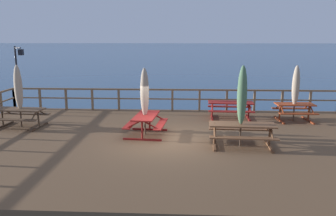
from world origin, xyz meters
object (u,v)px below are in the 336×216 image
picnic_table_back_right (20,114)px  patio_umbrella_tall_back_right (18,88)px  patio_umbrella_short_front (296,86)px  picnic_table_back_left (146,121)px  picnic_table_mid_centre (231,106)px  patio_umbrella_tall_mid_right (145,93)px  patio_umbrella_short_mid (242,96)px  picnic_table_mid_right (294,109)px  lamp_post_hooked (19,69)px  picnic_table_mid_left (242,130)px

picnic_table_back_right → patio_umbrella_tall_back_right: (0.02, 0.03, 1.06)m
picnic_table_back_right → patio_umbrella_short_front: patio_umbrella_short_front is taller
picnic_table_back_left → picnic_table_mid_centre: (3.50, 2.86, 0.01)m
picnic_table_back_right → patio_umbrella_tall_mid_right: (5.22, -0.83, 1.04)m
patio_umbrella_tall_back_right → patio_umbrella_short_mid: bearing=-13.9°
picnic_table_mid_centre → patio_umbrella_short_mid: 4.22m
picnic_table_mid_right → patio_umbrella_tall_mid_right: (-6.29, -2.52, 1.05)m
picnic_table_back_right → patio_umbrella_tall_back_right: 1.06m
picnic_table_back_left → lamp_post_hooked: bearing=149.8°
picnic_table_mid_right → lamp_post_hooked: 13.04m
picnic_table_mid_right → patio_umbrella_tall_mid_right: patio_umbrella_tall_mid_right is taller
patio_umbrella_short_front → lamp_post_hooked: size_ratio=0.77×
patio_umbrella_short_mid → patio_umbrella_short_front: patio_umbrella_short_mid is taller
picnic_table_back_left → picnic_table_mid_right: 6.76m
picnic_table_mid_left → lamp_post_hooked: (-10.00, 5.01, 1.55)m
picnic_table_mid_left → picnic_table_mid_right: same height
picnic_table_back_left → picnic_table_mid_right: size_ratio=1.13×
picnic_table_mid_right → patio_umbrella_short_mid: size_ratio=0.61×
patio_umbrella_short_mid → patio_umbrella_short_front: 4.72m
picnic_table_mid_right → patio_umbrella_short_mid: patio_umbrella_short_mid is taller
picnic_table_back_right → patio_umbrella_tall_mid_right: patio_umbrella_tall_mid_right is taller
picnic_table_mid_centre → patio_umbrella_short_front: patio_umbrella_short_front is taller
picnic_table_mid_right → patio_umbrella_short_mid: 4.93m
picnic_table_mid_left → picnic_table_mid_centre: same height
patio_umbrella_tall_mid_right → lamp_post_hooked: 7.62m
picnic_table_back_left → lamp_post_hooked: 7.83m
patio_umbrella_tall_back_right → lamp_post_hooked: lamp_post_hooked is taller
picnic_table_mid_left → patio_umbrella_tall_mid_right: 3.77m
picnic_table_mid_centre → lamp_post_hooked: (-10.13, 1.00, 1.55)m
picnic_table_back_left → patio_umbrella_tall_mid_right: bearing=125.2°
picnic_table_mid_right → picnic_table_mid_centre: size_ratio=0.81×
patio_umbrella_short_mid → patio_umbrella_tall_mid_right: (-3.35, 1.26, -0.13)m
picnic_table_back_right → picnic_table_mid_centre: bearing=12.6°
picnic_table_back_left → patio_umbrella_tall_back_right: patio_umbrella_tall_back_right is taller
picnic_table_back_right → picnic_table_back_left: size_ratio=1.08×
picnic_table_mid_right → lamp_post_hooked: lamp_post_hooked is taller
picnic_table_mid_centre → patio_umbrella_short_mid: patio_umbrella_short_mid is taller
patio_umbrella_short_mid → picnic_table_mid_right: bearing=52.1°
picnic_table_mid_right → patio_umbrella_short_mid: bearing=-127.9°
picnic_table_back_right → patio_umbrella_short_mid: 8.90m
patio_umbrella_tall_mid_right → picnic_table_mid_left: bearing=-19.7°
patio_umbrella_tall_back_right → picnic_table_mid_left: bearing=-13.6°
picnic_table_back_left → patio_umbrella_tall_back_right: 5.43m
picnic_table_mid_right → picnic_table_back_left: bearing=-157.5°
lamp_post_hooked → patio_umbrella_short_mid: bearing=-26.9°
picnic_table_back_right → picnic_table_mid_right: 11.63m
picnic_table_back_left → patio_umbrella_short_front: 6.78m
picnic_table_mid_left → patio_umbrella_short_mid: patio_umbrella_short_mid is taller
picnic_table_mid_left → patio_umbrella_short_mid: 1.17m
picnic_table_mid_centre → patio_umbrella_tall_mid_right: (-3.54, -2.79, 1.04)m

